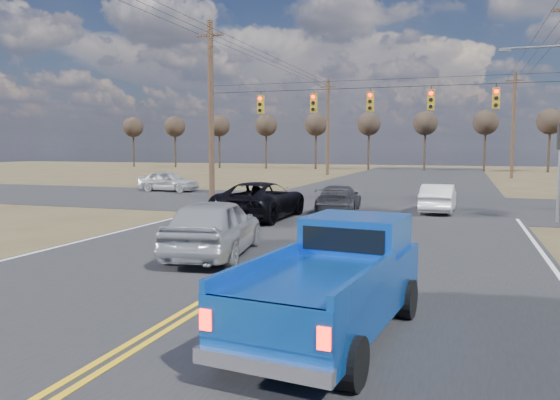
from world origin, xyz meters
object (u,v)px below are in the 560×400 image
(pickup_truck, at_px, (335,282))
(cross_car_west, at_px, (168,181))
(silver_suv, at_px, (214,227))
(white_car_queue, at_px, (438,198))
(black_suv, at_px, (261,200))
(dgrey_car_queue, at_px, (339,198))

(pickup_truck, distance_m, cross_car_west, 29.31)
(silver_suv, height_order, white_car_queue, silver_suv)
(silver_suv, bearing_deg, cross_car_west, -66.26)
(silver_suv, bearing_deg, black_suv, -88.29)
(silver_suv, relative_size, dgrey_car_queue, 1.12)
(black_suv, height_order, cross_car_west, black_suv)
(pickup_truck, distance_m, white_car_queue, 17.54)
(silver_suv, xyz_separation_m, dgrey_car_queue, (1.03, 11.13, -0.19))
(white_car_queue, bearing_deg, black_suv, 34.98)
(dgrey_car_queue, relative_size, cross_car_west, 1.04)
(pickup_truck, bearing_deg, silver_suv, 137.73)
(pickup_truck, height_order, dgrey_car_queue, pickup_truck)
(silver_suv, xyz_separation_m, white_car_queue, (5.41, 12.28, -0.16))
(dgrey_car_queue, bearing_deg, white_car_queue, -170.01)
(cross_car_west, bearing_deg, pickup_truck, -142.36)
(pickup_truck, height_order, cross_car_west, pickup_truck)
(black_suv, xyz_separation_m, white_car_queue, (6.95, 4.52, -0.12))
(cross_car_west, bearing_deg, white_car_queue, -107.51)
(pickup_truck, height_order, silver_suv, pickup_truck)
(black_suv, bearing_deg, pickup_truck, 115.88)
(white_car_queue, relative_size, cross_car_west, 0.97)
(silver_suv, xyz_separation_m, cross_car_west, (-12.28, 18.72, -0.12))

